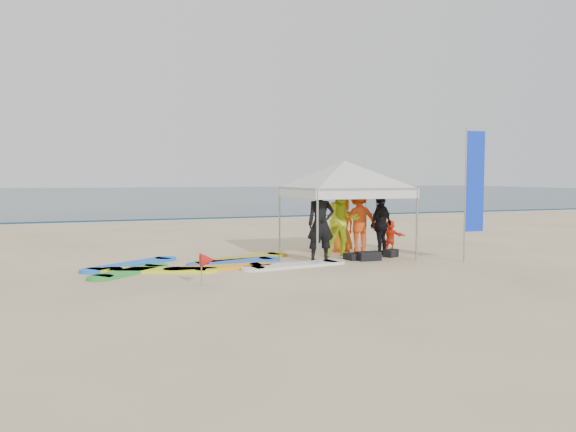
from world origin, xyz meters
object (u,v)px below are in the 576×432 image
at_px(person_yellow, 342,221).
at_px(person_orange_a, 358,221).
at_px(person_black_b, 381,225).
at_px(person_seated, 390,236).
at_px(canopy_tent, 345,161).
at_px(feather_flag, 474,183).
at_px(person_black_a, 321,224).
at_px(person_orange_b, 342,224).
at_px(surfboard_spread, 205,265).
at_px(marker_pennant, 207,260).

height_order(person_yellow, person_orange_a, person_yellow).
distance_m(person_yellow, person_orange_a, 0.65).
height_order(person_black_b, person_seated, person_black_b).
distance_m(canopy_tent, feather_flag, 3.31).
distance_m(person_black_a, person_seated, 2.83).
height_order(person_orange_b, surfboard_spread, person_orange_b).
xyz_separation_m(person_seated, surfboard_spread, (-5.41, -0.73, -0.42)).
xyz_separation_m(person_orange_b, canopy_tent, (-0.25, -0.68, 1.73)).
xyz_separation_m(person_orange_b, surfboard_spread, (-4.14, -1.21, -0.76)).
bearing_deg(person_black_b, person_yellow, -34.96).
bearing_deg(person_orange_a, person_black_a, 30.47).
xyz_separation_m(person_orange_a, canopy_tent, (-0.47, -0.10, 1.60)).
bearing_deg(person_orange_a, person_seated, -175.35).
xyz_separation_m(person_yellow, feather_flag, (2.66, -1.91, 0.99)).
bearing_deg(person_orange_a, surfboard_spread, 6.87).
xyz_separation_m(person_orange_a, surfboard_spread, (-4.35, -0.62, -0.89)).
height_order(person_black_b, feather_flag, feather_flag).
xyz_separation_m(person_yellow, person_orange_a, (0.60, 0.25, -0.04)).
height_order(canopy_tent, surfboard_spread, canopy_tent).
distance_m(person_orange_a, surfboard_spread, 4.49).
height_order(person_black_b, person_orange_b, person_black_b).
xyz_separation_m(person_orange_a, person_black_b, (0.50, -0.34, -0.10)).
distance_m(marker_pennant, surfboard_spread, 2.34).
distance_m(person_black_a, person_orange_a, 1.79).
bearing_deg(person_black_a, canopy_tent, 43.08).
distance_m(person_orange_a, canopy_tent, 1.67).
bearing_deg(feather_flag, person_yellow, 144.35).
xyz_separation_m(person_yellow, person_black_b, (1.10, -0.09, -0.14)).
bearing_deg(person_seated, person_orange_b, 41.38).
xyz_separation_m(person_black_b, person_orange_b, (-0.71, 0.92, -0.03)).
relative_size(person_seated, feather_flag, 0.27).
distance_m(person_black_a, surfboard_spread, 2.99).
relative_size(person_black_b, person_orange_b, 1.04).
bearing_deg(marker_pennant, person_seated, 27.26).
bearing_deg(person_orange_a, marker_pennant, 29.95).
xyz_separation_m(person_seated, canopy_tent, (-1.52, -0.21, 2.07)).
bearing_deg(person_black_b, marker_pennant, -4.39).
relative_size(person_orange_a, surfboard_spread, 0.32).
distance_m(feather_flag, marker_pennant, 7.01).
bearing_deg(person_orange_a, canopy_tent, 10.50).
relative_size(person_seated, marker_pennant, 1.43).
bearing_deg(person_black_b, surfboard_spread, -26.88).
bearing_deg(feather_flag, person_seated, 113.83).
height_order(feather_flag, marker_pennant, feather_flag).
distance_m(person_orange_b, person_seated, 1.39).
xyz_separation_m(person_black_a, person_orange_b, (1.31, 1.52, -0.16)).
bearing_deg(person_black_a, person_orange_a, 36.17).
bearing_deg(person_yellow, person_black_a, -139.71).
xyz_separation_m(person_orange_a, person_seated, (1.06, 0.11, -0.47)).
bearing_deg(feather_flag, person_black_a, 161.23).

